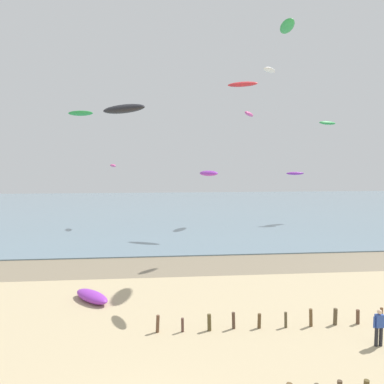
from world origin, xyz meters
TOP-DOWN VIEW (x-y plane):
  - wet_sand_strip at (0.00, 19.33)m, footprint 120.00×5.94m
  - sea at (0.00, 57.30)m, footprint 160.00×70.00m
  - groyne_mid at (6.66, 7.48)m, footprint 11.85×0.29m
  - person_by_waterline at (10.77, 5.16)m, footprint 0.57×0.23m
  - grounded_kite at (-3.25, 12.06)m, footprint 2.77×2.98m
  - kite_aloft_1 at (-1.38, 14.20)m, footprint 3.48×3.11m
  - kite_aloft_2 at (3.79, 11.62)m, footprint 1.31×2.05m
  - kite_aloft_3 at (11.21, 19.58)m, footprint 1.56×3.31m
  - kite_aloft_4 at (19.41, 38.67)m, footprint 2.49×0.95m
  - kite_aloft_5 at (11.17, 24.06)m, footprint 1.96×1.98m
  - kite_aloft_6 at (25.46, 42.32)m, footprint 3.29×2.19m
  - kite_aloft_7 at (-4.91, 39.07)m, footprint 1.28×2.28m
  - kite_aloft_8 at (-7.94, 34.22)m, footprint 3.17×1.79m
  - kite_aloft_9 at (13.38, 40.44)m, footprint 2.46×3.49m
  - kite_aloft_10 at (10.95, 33.96)m, footprint 3.80×2.64m

SIDE VIEW (x-z plane):
  - wet_sand_strip at x=0.00m, z-range 0.00..0.01m
  - sea at x=0.00m, z-range 0.00..0.10m
  - grounded_kite at x=-3.25m, z-range 0.00..0.60m
  - groyne_mid at x=6.66m, z-range -0.05..0.87m
  - person_by_waterline at x=10.77m, z-range 0.06..1.77m
  - kite_aloft_4 at x=19.41m, z-range 6.61..7.17m
  - kite_aloft_2 at x=3.79m, z-range 7.55..7.93m
  - kite_aloft_7 at x=-4.91m, z-range 7.73..8.20m
  - kite_aloft_1 at x=-1.38m, z-range 11.41..12.22m
  - kite_aloft_8 at x=-7.94m, z-range 13.65..14.41m
  - kite_aloft_6 at x=25.46m, z-range 13.75..14.40m
  - kite_aloft_9 at x=13.38m, z-range 14.52..15.44m
  - kite_aloft_5 at x=11.17m, z-range 16.64..17.16m
  - kite_aloft_10 at x=10.95m, z-range 17.16..18.07m
  - kite_aloft_3 at x=11.21m, z-range 18.93..19.59m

